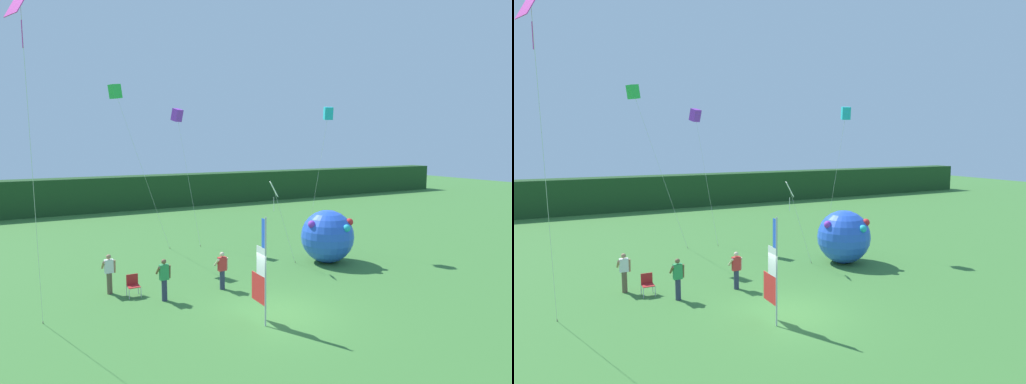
{
  "view_description": "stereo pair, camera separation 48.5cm",
  "coord_description": "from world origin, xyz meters",
  "views": [
    {
      "loc": [
        -8.18,
        -13.53,
        6.4
      ],
      "look_at": [
        0.6,
        2.69,
        4.26
      ],
      "focal_mm": 30.81,
      "sensor_mm": 36.0,
      "label": 1
    },
    {
      "loc": [
        -7.75,
        -13.76,
        6.4
      ],
      "look_at": [
        0.6,
        2.69,
        4.26
      ],
      "focal_mm": 30.81,
      "sensor_mm": 36.0,
      "label": 2
    }
  ],
  "objects": [
    {
      "name": "person_near_banner",
      "position": [
        -5.09,
        5.17,
        0.91
      ],
      "size": [
        0.55,
        0.48,
        1.7
      ],
      "color": "brown",
      "rests_on": "ground"
    },
    {
      "name": "kite_cyan_box_2",
      "position": [
        7.71,
        7.08,
        7.97
      ],
      "size": [
        0.67,
        2.54,
        8.39
      ],
      "color": "brown",
      "rests_on": "ground"
    },
    {
      "name": "person_far_left",
      "position": [
        -0.67,
        3.42,
        0.88
      ],
      "size": [
        0.55,
        0.48,
        1.65
      ],
      "color": "#2D334C",
      "rests_on": "ground"
    },
    {
      "name": "ground_plane",
      "position": [
        0.0,
        0.0,
        0.0
      ],
      "size": [
        120.0,
        120.0,
        0.0
      ],
      "primitive_type": "plane",
      "color": "#3D7533"
    },
    {
      "name": "inflatable_balloon",
      "position": [
        5.99,
        4.71,
        1.4
      ],
      "size": [
        2.8,
        2.82,
        2.8
      ],
      "color": "blue",
      "rests_on": "ground"
    },
    {
      "name": "kite_white_diamond_3",
      "position": [
        3.16,
        5.44,
        3.83
      ],
      "size": [
        1.62,
        0.7,
        4.37
      ],
      "color": "brown",
      "rests_on": "ground"
    },
    {
      "name": "distant_treeline",
      "position": [
        0.0,
        28.43,
        1.56
      ],
      "size": [
        80.0,
        2.4,
        3.13
      ],
      "primitive_type": "cube",
      "color": "#1E421E",
      "rests_on": "ground"
    },
    {
      "name": "person_mid_field",
      "position": [
        -3.29,
        3.26,
        0.92
      ],
      "size": [
        0.55,
        0.48,
        1.72
      ],
      "color": "#2D334C",
      "rests_on": "ground"
    },
    {
      "name": "kite_purple_box_1",
      "position": [
        0.51,
        12.67,
        7.96
      ],
      "size": [
        1.2,
        1.9,
        8.41
      ],
      "color": "brown",
      "rests_on": "ground"
    },
    {
      "name": "banner_flag",
      "position": [
        -0.92,
        -0.51,
        1.84
      ],
      "size": [
        0.06,
        1.03,
        3.85
      ],
      "color": "#B7B7BC",
      "rests_on": "ground"
    },
    {
      "name": "kite_green_box_4",
      "position": [
        -3.37,
        11.33,
        9.04
      ],
      "size": [
        3.29,
        0.68,
        9.48
      ],
      "color": "brown",
      "rests_on": "ground"
    },
    {
      "name": "kite_magenta_diamond_0",
      "position": [
        -7.91,
        -0.23,
        9.58
      ],
      "size": [
        0.81,
        3.97,
        10.52
      ],
      "color": "brown",
      "rests_on": "ground"
    },
    {
      "name": "folding_chair",
      "position": [
        -4.27,
        4.44,
        0.51
      ],
      "size": [
        0.51,
        0.51,
        0.89
      ],
      "color": "#BCBCC1",
      "rests_on": "ground"
    }
  ]
}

